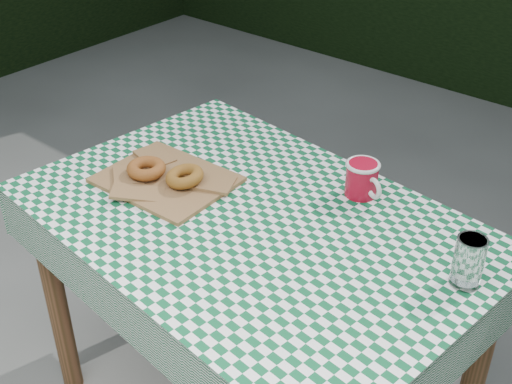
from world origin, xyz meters
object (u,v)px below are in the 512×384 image
(coffee_mug, at_px, (362,179))
(drinking_glass, at_px, (468,262))
(paper_bag, at_px, (166,179))
(table, at_px, (252,331))

(coffee_mug, distance_m, drinking_glass, 0.39)
(paper_bag, height_order, coffee_mug, coffee_mug)
(table, distance_m, drinking_glass, 0.68)
(table, bearing_deg, drinking_glass, 17.66)
(coffee_mug, bearing_deg, table, -97.50)
(coffee_mug, relative_size, drinking_glass, 1.40)
(coffee_mug, bearing_deg, paper_bag, -124.51)
(drinking_glass, bearing_deg, coffee_mug, 156.25)
(drinking_glass, bearing_deg, paper_bag, -171.45)
(paper_bag, bearing_deg, coffee_mug, 32.82)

